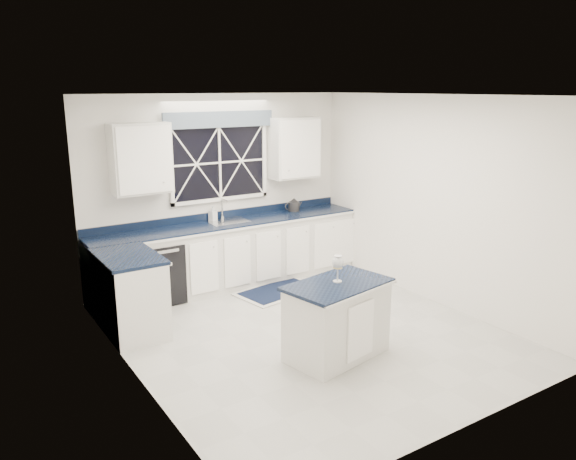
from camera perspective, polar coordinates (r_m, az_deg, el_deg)
ground at (r=6.66m, az=2.04°, el=-10.41°), size 4.50×4.50×0.00m
back_wall at (r=8.12m, az=-7.02°, el=4.05°), size 4.00×0.10×2.70m
base_cabinets at (r=7.79m, az=-7.50°, el=-3.24°), size 3.99×1.60×0.90m
countertop at (r=7.94m, az=-5.97°, el=0.68°), size 3.98×0.64×0.04m
dishwasher at (r=7.67m, az=-13.22°, el=-4.09°), size 0.60×0.58×0.82m
window at (r=8.01m, az=-6.97°, el=7.39°), size 1.65×0.09×1.26m
upper_cabinets at (r=7.89m, az=-6.59°, el=7.80°), size 3.10×0.34×0.90m
faucet at (r=8.07m, az=-6.63°, el=2.19°), size 0.05×0.20×0.30m
island at (r=5.99m, az=4.99°, el=-9.04°), size 1.20×0.86×0.82m
rug at (r=7.91m, az=-1.00°, el=-6.19°), size 1.25×0.89×0.02m
kettle at (r=8.57m, az=0.59°, el=2.55°), size 0.28×0.20×0.20m
wine_glass at (r=5.82m, az=5.08°, el=-3.43°), size 0.12×0.12×0.28m
soap_bottle at (r=8.04m, az=-7.65°, el=1.71°), size 0.12×0.12×0.21m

